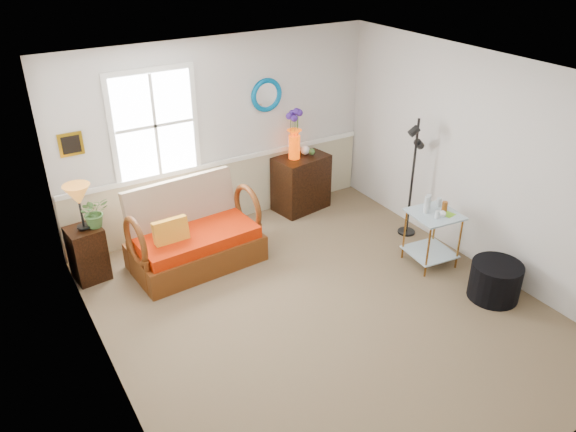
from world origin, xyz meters
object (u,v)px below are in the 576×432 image
floor_lamp (412,178)px  lamp_stand (88,253)px  ottoman (495,281)px  side_table (431,239)px  loveseat (194,228)px  cabinet (301,183)px

floor_lamp → lamp_stand: bearing=174.9°
ottoman → side_table: bearing=97.6°
floor_lamp → ottoman: 1.77m
loveseat → lamp_stand: (-1.23, 0.37, -0.17)m
lamp_stand → side_table: 4.20m
loveseat → side_table: bearing=-34.7°
ottoman → floor_lamp: bearing=84.6°
loveseat → side_table: 2.95m
loveseat → side_table: (2.53, -1.51, -0.16)m
lamp_stand → side_table: side_table is taller
side_table → ottoman: (0.12, -0.92, -0.13)m
floor_lamp → side_table: bearing=-100.1°
loveseat → lamp_stand: 1.29m
side_table → floor_lamp: 0.91m
loveseat → ottoman: bearing=-46.4°
side_table → floor_lamp: (0.28, 0.73, 0.47)m
loveseat → cabinet: 2.05m
ottoman → cabinet: bearing=102.9°
lamp_stand → side_table: bearing=-26.6°
cabinet → side_table: size_ratio=1.17×
loveseat → ottoman: 3.61m
loveseat → lamp_stand: size_ratio=2.32×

